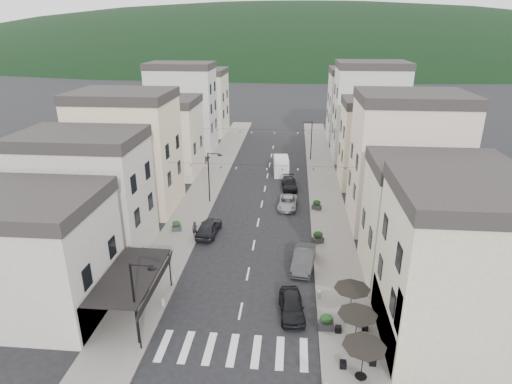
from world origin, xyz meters
TOP-DOWN VIEW (x-y plane):
  - ground at (0.00, 0.00)m, footprint 700.00×700.00m
  - sidewalk_left at (-7.50, 32.00)m, footprint 4.00×76.00m
  - sidewalk_right at (7.50, 32.00)m, footprint 4.00×76.00m
  - hill_backdrop at (0.00, 300.00)m, footprint 640.00×360.00m
  - boutique_building at (-15.50, 5.00)m, footprint 12.00×8.00m
  - bistro_building at (14.50, 4.00)m, footprint 10.00×8.00m
  - boutique_awning at (-7.25, 5.00)m, footprint 3.77×7.50m
  - buildings_row_left at (-14.50, 37.75)m, footprint 10.20×54.16m
  - buildings_row_right at (14.50, 36.59)m, footprint 10.20×54.16m
  - cafe_terrace at (7.70, 2.80)m, footprint 2.50×8.10m
  - streetlamp_left_near at (-5.82, 2.00)m, footprint 1.70×0.56m
  - streetlamp_left_far at (-5.82, 26.00)m, footprint 1.70×0.56m
  - streetlamp_right_far at (5.82, 44.00)m, footprint 1.70×0.56m
  - bollards at (0.00, 5.50)m, footprint 11.66×10.26m
  - bunting_near at (0.00, 22.00)m, footprint 19.00×0.28m
  - bunting_far at (0.00, 38.00)m, footprint 19.00×0.28m
  - parked_car_a at (3.66, 6.00)m, footprint 2.12×4.35m
  - parked_car_b at (4.60, 12.49)m, footprint 2.32×5.01m
  - parked_car_c at (2.97, 25.25)m, footprint 2.28×4.52m
  - parked_car_d at (3.07, 31.32)m, footprint 2.23×4.62m
  - parked_car_e at (-4.60, 17.78)m, footprint 2.18×4.65m
  - delivery_van at (1.81, 37.32)m, footprint 2.35×5.12m
  - pedestrian_a at (-5.80, 17.05)m, footprint 0.60×0.43m
  - pedestrian_b at (-8.85, 11.02)m, footprint 1.12×1.03m
  - planter_la at (-7.51, 6.75)m, footprint 1.06×0.64m
  - planter_lb at (-7.92, 18.10)m, footprint 1.06×0.76m
  - planter_ra at (6.00, 4.44)m, footprint 1.04×0.58m
  - planter_rb at (6.00, 16.81)m, footprint 1.20×0.97m
  - planter_rc at (6.22, 24.76)m, footprint 1.13×0.90m

SIDE VIEW (x-z plane):
  - ground at x=0.00m, z-range 0.00..0.00m
  - hill_backdrop at x=0.00m, z-range -35.00..35.00m
  - sidewalk_left at x=-7.50m, z-range 0.00..0.12m
  - sidewalk_right at x=7.50m, z-range 0.00..0.12m
  - bollards at x=0.00m, z-range 0.12..0.72m
  - parked_car_c at x=2.97m, z-range 0.00..1.23m
  - planter_lb at x=-7.92m, z-range 0.10..1.18m
  - parked_car_d at x=3.07m, z-range 0.00..1.30m
  - planter_rc at x=6.22m, z-range 0.10..1.21m
  - planter_la at x=-7.51m, z-range 0.10..1.24m
  - planter_ra at x=6.00m, z-range 0.10..1.26m
  - planter_rb at x=6.00m, z-range 0.10..1.29m
  - parked_car_a at x=3.66m, z-range 0.00..1.43m
  - parked_car_e at x=-4.60m, z-range 0.00..1.54m
  - parked_car_b at x=4.60m, z-range 0.00..1.59m
  - pedestrian_a at x=-5.80m, z-range 0.12..1.66m
  - pedestrian_b at x=-8.85m, z-range 0.12..1.97m
  - delivery_van at x=1.81m, z-range -0.02..2.37m
  - cafe_terrace at x=7.70m, z-range 1.09..3.62m
  - boutique_awning at x=-7.25m, z-range 1.48..4.75m
  - streetlamp_left_near at x=-5.82m, z-range 0.70..6.70m
  - streetlamp_left_far at x=-5.82m, z-range 0.70..6.70m
  - streetlamp_right_far at x=5.82m, z-range 0.70..6.70m
  - boutique_building at x=-15.50m, z-range 0.00..8.00m
  - bistro_building at x=14.50m, z-range 0.00..10.00m
  - bunting_near at x=0.00m, z-range 5.34..5.96m
  - bunting_far at x=0.00m, z-range 5.34..5.96m
  - buildings_row_left at x=-14.50m, z-range -0.88..13.12m
  - buildings_row_right at x=14.50m, z-range -0.93..13.57m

